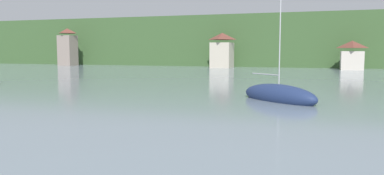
% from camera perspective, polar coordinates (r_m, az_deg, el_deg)
% --- Properties ---
extents(wooded_hillside, '(352.00, 72.45, 24.44)m').
position_cam_1_polar(wooded_hillside, '(134.16, 18.74, 5.94)').
color(wooded_hillside, '#38562D').
rests_on(wooded_hillside, ground_plane).
extents(shore_building_west, '(4.15, 4.03, 10.00)m').
position_cam_1_polar(shore_building_west, '(108.79, -18.11, 5.71)').
color(shore_building_west, gray).
rests_on(shore_building_west, ground_plane).
extents(shore_building_westcentral, '(4.85, 5.77, 8.23)m').
position_cam_1_polar(shore_building_westcentral, '(90.86, 4.52, 5.49)').
color(shore_building_westcentral, '#BCB29E').
rests_on(shore_building_westcentral, ground_plane).
extents(shore_building_central, '(4.68, 5.64, 6.17)m').
position_cam_1_polar(shore_building_central, '(88.27, 22.80, 4.43)').
color(shore_building_central, beige).
rests_on(shore_building_central, ground_plane).
extents(sailboat_mid_5, '(7.49, 6.62, 11.20)m').
position_cam_1_polar(sailboat_mid_5, '(32.18, 12.83, -1.18)').
color(sailboat_mid_5, navy).
rests_on(sailboat_mid_5, ground_plane).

